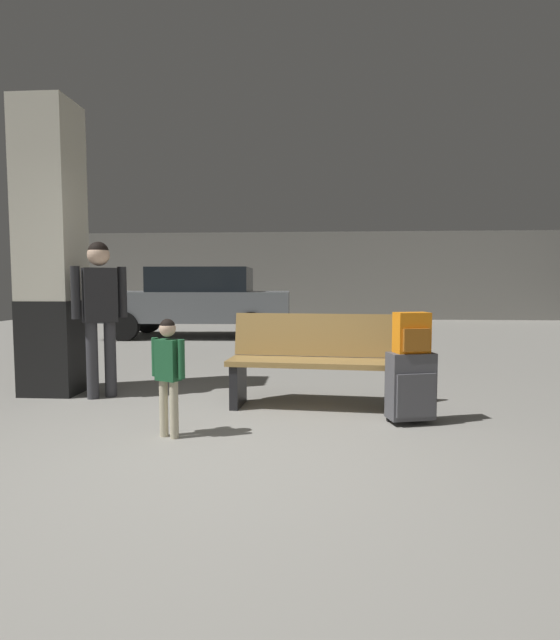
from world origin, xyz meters
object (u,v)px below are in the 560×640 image
(parked_car_far, at_px, (197,300))
(structural_pillar, at_px, (52,251))
(bench, at_px, (313,361))
(backpack_bright, at_px, (412,333))
(child, at_px, (168,365))
(suitcase, at_px, (411,386))
(adult, at_px, (100,302))

(parked_car_far, bearing_deg, structural_pillar, -92.32)
(bench, bearing_deg, backpack_bright, -32.25)
(child, bearing_deg, structural_pillar, 139.42)
(structural_pillar, height_order, child, structural_pillar)
(structural_pillar, relative_size, bench, 1.88)
(backpack_bright, bearing_deg, bench, 147.75)
(structural_pillar, xyz_separation_m, bench, (2.79, -0.42, -1.08))
(bench, distance_m, parked_car_far, 6.49)
(bench, distance_m, child, 1.51)
(structural_pillar, relative_size, suitcase, 5.09)
(child, relative_size, adult, 0.57)
(suitcase, height_order, parked_car_far, parked_car_far)
(suitcase, bearing_deg, backpack_bright, -73.38)
(child, bearing_deg, adult, 130.99)
(structural_pillar, height_order, suitcase, structural_pillar)
(bench, height_order, backpack_bright, backpack_bright)
(bench, bearing_deg, suitcase, -32.23)
(bench, height_order, adult, adult)
(structural_pillar, relative_size, child, 3.35)
(backpack_bright, height_order, child, backpack_bright)
(suitcase, relative_size, parked_car_far, 0.15)
(structural_pillar, bearing_deg, bench, -8.50)
(backpack_bright, height_order, adult, adult)
(suitcase, relative_size, backpack_bright, 1.78)
(suitcase, relative_size, child, 0.66)
(suitcase, bearing_deg, adult, 166.15)
(bench, relative_size, suitcase, 2.71)
(bench, distance_m, adult, 2.27)
(adult, bearing_deg, suitcase, -13.85)
(child, distance_m, parked_car_far, 7.13)
(structural_pillar, xyz_separation_m, backpack_bright, (3.61, -0.94, -0.76))
(structural_pillar, xyz_separation_m, adult, (0.60, -0.19, -0.54))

